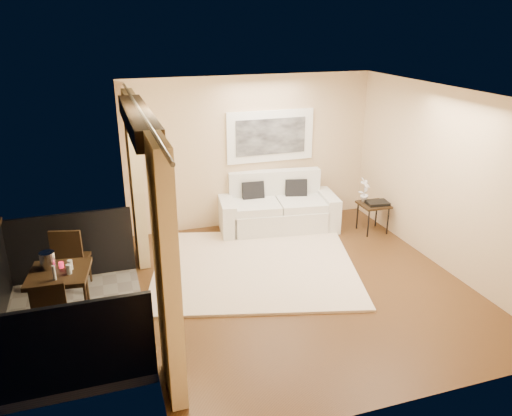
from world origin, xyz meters
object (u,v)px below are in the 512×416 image
bistro_table (59,278)px  ice_bucket (48,260)px  side_table (373,207)px  orchid (365,190)px  sofa (277,209)px  balcony_chair_near (50,318)px  balcony_chair_far (70,255)px

bistro_table → ice_bucket: bearing=127.5°
side_table → bistro_table: 5.36m
side_table → bistro_table: size_ratio=0.66×
bistro_table → orchid: bearing=18.3°
sofa → orchid: 1.59m
sofa → balcony_chair_near: sofa is taller
orchid → side_table: bearing=-47.8°
sofa → balcony_chair_far: 3.73m
bistro_table → ice_bucket: size_ratio=4.01×
balcony_chair_far → balcony_chair_near: size_ratio=1.10×
side_table → ice_bucket: 5.44m
sofa → orchid: bearing=-13.6°
ice_bucket → balcony_chair_far: bearing=76.9°
balcony_chair_near → balcony_chair_far: bearing=84.3°
bistro_table → ice_bucket: 0.26m
side_table → bistro_table: bistro_table is taller
bistro_table → balcony_chair_near: (-0.11, -0.50, -0.22)m
balcony_chair_far → balcony_chair_near: 1.47m
sofa → balcony_chair_far: sofa is taller
balcony_chair_far → ice_bucket: 0.89m
bistro_table → balcony_chair_far: 0.97m
orchid → balcony_chair_far: orchid is taller
orchid → balcony_chair_far: (-4.94, -0.71, -0.20)m
side_table → sofa: bearing=155.8°
balcony_chair_far → ice_bucket: (-0.19, -0.80, 0.35)m
sofa → orchid: sofa is taller
ice_bucket → balcony_chair_near: bearing=-89.5°
side_table → orchid: bearing=132.2°
sofa → ice_bucket: bearing=-142.8°
sofa → bistro_table: bearing=-140.3°
balcony_chair_near → ice_bucket: size_ratio=4.36×
sofa → ice_bucket: size_ratio=10.96×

